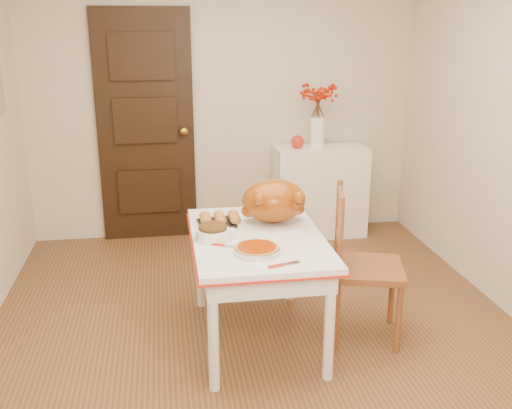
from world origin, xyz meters
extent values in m
cube|color=#4F341A|center=(0.00, 0.00, 0.00)|extent=(3.50, 4.00, 0.00)
cube|color=beige|center=(0.00, 2.00, 1.25)|extent=(3.50, 0.00, 2.50)
cube|color=beige|center=(0.00, -2.00, 1.25)|extent=(3.50, 0.00, 2.50)
cube|color=black|center=(-0.70, 1.97, 1.03)|extent=(0.85, 0.06, 2.06)
cube|color=white|center=(0.87, 1.78, 0.42)|extent=(0.84, 0.37, 0.84)
sphere|color=red|center=(0.65, 1.78, 0.90)|extent=(0.12, 0.12, 0.12)
cylinder|color=#8C2800|center=(-0.06, -0.30, 0.73)|extent=(0.28, 0.28, 0.05)
cylinder|color=white|center=(0.02, 0.46, 0.76)|extent=(0.08, 0.08, 0.12)
camera|label=1|loc=(-0.55, -3.30, 1.95)|focal=41.12mm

